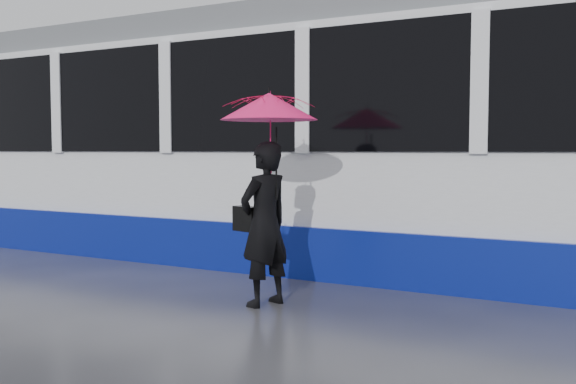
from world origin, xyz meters
The scene contains 6 objects.
ground centered at (0.00, 0.00, 0.00)m, with size 90.00×90.00×0.00m, color #29292E.
rails centered at (0.00, 2.50, 0.01)m, with size 34.00×1.51×0.02m.
tram centered at (1.89, 2.50, 1.64)m, with size 26.00×2.56×3.35m.
woman centered at (-0.37, -0.03, 0.80)m, with size 0.58×0.38×1.60m, color black.
umbrella centered at (-0.32, -0.03, 1.75)m, with size 1.17×1.17×1.08m.
handbag centered at (-0.59, -0.01, 0.84)m, with size 0.31×0.20×0.43m.
Camera 1 is at (2.77, -5.38, 1.52)m, focal length 40.00 mm.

